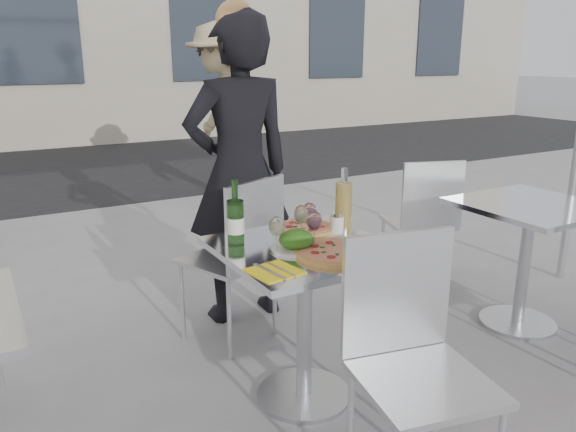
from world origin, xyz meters
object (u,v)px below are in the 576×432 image
side_chair_rfar (424,214)px  wineglass_white_b (301,216)px  sugar_shaker (337,224)px  wineglass_white_a (277,227)px  carafe (344,203)px  napkin_left (274,271)px  napkin_right (380,252)px  pedestrian_b (221,114)px  pizza_far (305,229)px  wineglass_red_a (314,222)px  chair_far (240,248)px  chair_near (411,346)px  woman_diner (239,172)px  side_table_right (527,239)px  main_table (305,291)px  wine_bottle (236,220)px  pizza_near (335,252)px  salad_plate (296,241)px  wineglass_red_b (309,213)px

side_chair_rfar → wineglass_white_b: 1.48m
sugar_shaker → wineglass_white_a: size_ratio=0.68×
carafe → napkin_left: bearing=-148.5°
carafe → sugar_shaker: bearing=-138.5°
side_chair_rfar → napkin_left: side_chair_rfar is taller
sugar_shaker → carafe: bearing=41.5°
wineglass_white_a → carafe: bearing=19.2°
wineglass_white_b → napkin_right: size_ratio=0.79×
napkin_right → pedestrian_b: bearing=70.3°
pizza_far → wineglass_red_a: size_ratio=1.99×
chair_far → chair_near: (0.07, -1.27, 0.00)m
woman_diner → pizza_far: 0.79m
side_table_right → pedestrian_b: pedestrian_b is taller
pizza_far → carafe: (0.21, -0.02, 0.10)m
sugar_shaker → wineglass_white_b: size_ratio=0.68×
main_table → carafe: size_ratio=2.59×
napkin_left → napkin_right: size_ratio=1.01×
carafe → wineglass_white_a: (-0.45, -0.16, -0.01)m
side_chair_rfar → wine_bottle: size_ratio=3.08×
sugar_shaker → napkin_right: bearing=-85.8°
carafe → wineglass_white_a: bearing=-160.8°
chair_far → side_chair_rfar: size_ratio=1.04×
wineglass_white_a → woman_diner: bearing=73.9°
main_table → woman_diner: woman_diner is taller
woman_diner → sugar_shaker: size_ratio=16.77×
side_table_right → wineglass_red_a: bearing=-179.3°
chair_far → woman_diner: (0.15, 0.32, 0.34)m
woman_diner → wine_bottle: woman_diner is taller
side_chair_rfar → pizza_far: size_ratio=2.90×
napkin_left → side_chair_rfar: bearing=21.0°
woman_diner → pizza_near: 1.11m
wineglass_red_a → salad_plate: bearing=179.8°
main_table → napkin_right: napkin_right is taller
wineglass_white_a → wineglass_red_b: size_ratio=1.00×
main_table → napkin_right: bearing=-44.2°
side_table_right → napkin_right: 1.31m
napkin_right → chair_near: bearing=-119.7°
chair_near → woman_diner: bearing=98.4°
woman_diner → wineglass_white_b: (-0.09, -0.85, -0.04)m
side_table_right → wineglass_white_a: bearing=-179.8°
main_table → chair_near: size_ratio=0.79×
wineglass_white_a → napkin_left: bearing=-121.5°
pizza_near → carafe: 0.41m
woman_diner → napkin_left: bearing=73.3°
pizza_far → napkin_left: (-0.36, -0.36, -0.01)m
wineglass_white_b → napkin_left: 0.43m
chair_near → pizza_far: size_ratio=3.02×
side_table_right → salad_plate: (-1.55, -0.02, 0.25)m
side_chair_rfar → pedestrian_b: size_ratio=0.48×
pizza_near → woman_diner: bearing=85.9°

